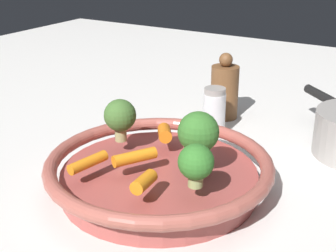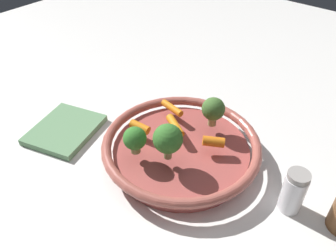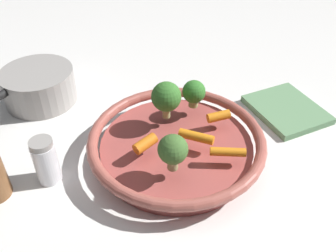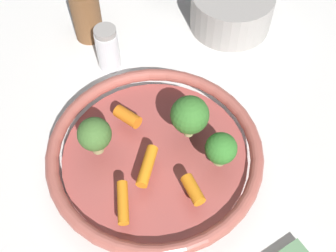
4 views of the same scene
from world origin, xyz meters
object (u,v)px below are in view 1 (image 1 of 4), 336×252
at_px(baby_carrot_left, 88,162).
at_px(pepper_mill, 225,90).
at_px(baby_carrot_center, 135,157).
at_px(broccoli_floret_mid, 196,163).
at_px(baby_carrot_near_rim, 144,182).
at_px(serving_bowl, 159,172).
at_px(broccoli_floret_large, 120,116).
at_px(salt_shaker, 214,112).
at_px(broccoli_floret_small, 198,133).
at_px(baby_carrot_back, 165,133).

distance_m(baby_carrot_left, pepper_mill, 0.38).
bearing_deg(baby_carrot_center, broccoli_floret_mid, -8.36).
relative_size(baby_carrot_left, pepper_mill, 0.46).
height_order(baby_carrot_near_rim, baby_carrot_left, baby_carrot_near_rim).
bearing_deg(serving_bowl, broccoli_floret_large, 166.45).
bearing_deg(baby_carrot_near_rim, pepper_mill, 101.02).
height_order(broccoli_floret_large, salt_shaker, broccoli_floret_large).
bearing_deg(baby_carrot_left, baby_carrot_near_rim, -4.95).
relative_size(serving_bowl, salt_shaker, 3.67).
distance_m(broccoli_floret_mid, salt_shaker, 0.29).
bearing_deg(broccoli_floret_small, serving_bowl, -169.11).
bearing_deg(baby_carrot_back, baby_carrot_left, -105.53).
xyz_separation_m(baby_carrot_near_rim, broccoli_floret_mid, (0.05, 0.04, 0.02)).
relative_size(baby_carrot_center, broccoli_floret_large, 0.96).
distance_m(baby_carrot_center, baby_carrot_back, 0.09).
bearing_deg(broccoli_floret_mid, pepper_mill, 109.66).
relative_size(baby_carrot_back, broccoli_floret_large, 0.65).
relative_size(baby_carrot_center, baby_carrot_left, 1.05).
bearing_deg(baby_carrot_left, broccoli_floret_large, 99.57).
relative_size(broccoli_floret_mid, salt_shaker, 0.64).
distance_m(serving_bowl, salt_shaker, 0.22).
height_order(baby_carrot_left, salt_shaker, salt_shaker).
distance_m(baby_carrot_center, pepper_mill, 0.34).
bearing_deg(baby_carrot_near_rim, baby_carrot_left, 175.05).
bearing_deg(salt_shaker, broccoli_floret_small, -69.57).
distance_m(baby_carrot_center, baby_carrot_left, 0.06).
xyz_separation_m(baby_carrot_left, broccoli_floret_small, (0.12, 0.08, 0.04)).
height_order(broccoli_floret_small, salt_shaker, broccoli_floret_small).
bearing_deg(salt_shaker, baby_carrot_back, -90.43).
height_order(serving_bowl, baby_carrot_back, baby_carrot_back).
height_order(baby_carrot_back, baby_carrot_left, baby_carrot_back).
bearing_deg(baby_carrot_near_rim, baby_carrot_back, 112.05).
bearing_deg(serving_bowl, pepper_mill, 98.38).
distance_m(serving_bowl, baby_carrot_center, 0.05).
xyz_separation_m(serving_bowl, baby_carrot_near_rim, (0.03, -0.08, 0.03)).
relative_size(broccoli_floret_small, pepper_mill, 0.57).
height_order(baby_carrot_center, salt_shaker, salt_shaker).
bearing_deg(baby_carrot_back, broccoli_floret_small, -30.20).
distance_m(baby_carrot_left, salt_shaker, 0.30).
xyz_separation_m(baby_carrot_center, salt_shaker, (-0.01, 0.25, -0.02)).
xyz_separation_m(baby_carrot_near_rim, pepper_mill, (-0.08, 0.39, -0.01)).
xyz_separation_m(baby_carrot_back, broccoli_floret_large, (-0.05, -0.04, 0.03)).
relative_size(broccoli_floret_mid, pepper_mill, 0.43).
xyz_separation_m(broccoli_floret_small, broccoli_floret_large, (-0.13, 0.01, -0.01)).
xyz_separation_m(baby_carrot_left, pepper_mill, (0.02, 0.38, -0.00)).
xyz_separation_m(baby_carrot_near_rim, broccoli_floret_small, (0.02, 0.09, 0.03)).
bearing_deg(pepper_mill, serving_bowl, -81.62).
xyz_separation_m(serving_bowl, broccoli_floret_small, (0.05, 0.01, 0.07)).
bearing_deg(broccoli_floret_large, broccoli_floret_mid, -22.08).
bearing_deg(broccoli_floret_small, baby_carrot_left, -143.92).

